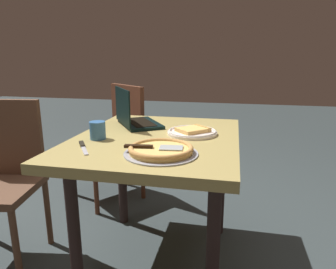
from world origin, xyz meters
name	(u,v)px	position (x,y,z in m)	size (l,w,h in m)	color
ground_plane	(158,256)	(0.00, 0.00, 0.00)	(12.00, 12.00, 0.00)	#333D3E
dining_table	(157,153)	(0.00, 0.00, 0.63)	(1.04, 0.83, 0.72)	tan
laptop	(134,118)	(-0.21, -0.19, 0.77)	(0.38, 0.35, 0.23)	black
pizza_plate	(193,132)	(-0.08, 0.18, 0.73)	(0.27, 0.27, 0.04)	white
pizza_tray	(161,150)	(0.29, 0.09, 0.74)	(0.32, 0.32, 0.04)	#9EA0AA
table_knife	(83,146)	(0.26, -0.28, 0.72)	(0.19, 0.13, 0.01)	silver
drink_cup	(98,130)	(0.12, -0.28, 0.76)	(0.08, 0.08, 0.09)	teal
chair_near	(115,135)	(-0.74, -0.53, 0.50)	(0.63, 0.63, 0.90)	brown
chair_far	(3,172)	(0.14, -0.84, 0.50)	(0.46, 0.46, 0.89)	brown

